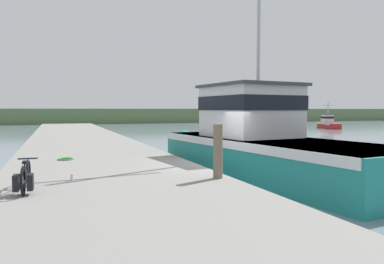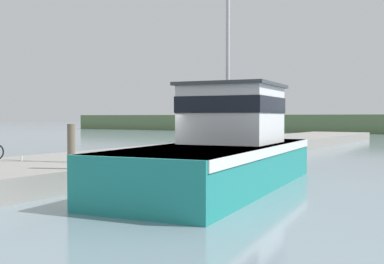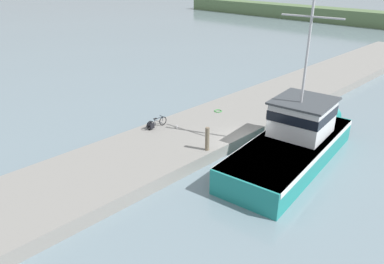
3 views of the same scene
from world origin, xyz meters
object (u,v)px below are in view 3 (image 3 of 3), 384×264
Objects in this scene: fishing_boat_main at (295,140)px; water_bottle_on_curb at (177,127)px; bicycle_touring at (155,124)px; mooring_post at (207,139)px.

water_bottle_on_curb is at bearing -166.52° from fishing_boat_main.
bicycle_touring reaches higher than water_bottle_on_curb.
fishing_boat_main is at bearing 26.85° from bicycle_touring.
mooring_post is at bearing 2.88° from bicycle_touring.
fishing_boat_main reaches higher than mooring_post.
fishing_boat_main is at bearing 46.43° from mooring_post.
mooring_post reaches higher than water_bottle_on_curb.
mooring_post is (-3.60, -3.78, 0.16)m from fishing_boat_main.
mooring_post is at bearing -15.08° from water_bottle_on_curb.
mooring_post is 3.88m from water_bottle_on_curb.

